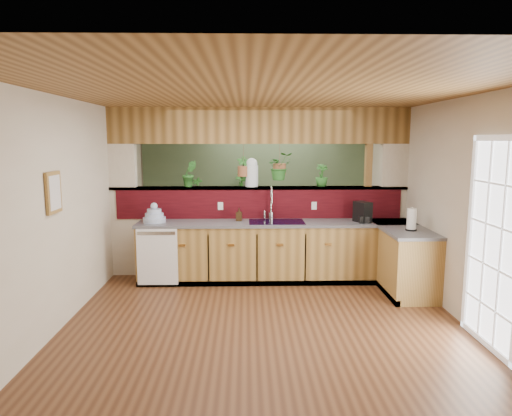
{
  "coord_description": "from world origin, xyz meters",
  "views": [
    {
      "loc": [
        -0.2,
        -5.71,
        2.11
      ],
      "look_at": [
        -0.06,
        0.7,
        1.15
      ],
      "focal_mm": 32.0,
      "sensor_mm": 36.0,
      "label": 1
    }
  ],
  "objects_px": {
    "dish_stack": "(154,216)",
    "coffee_maker": "(363,213)",
    "glass_jar": "(252,172)",
    "shelving_console": "(225,221)",
    "paper_towel": "(412,220)",
    "soap_dispenser": "(239,214)",
    "faucet": "(271,202)"
  },
  "relations": [
    {
      "from": "faucet",
      "to": "dish_stack",
      "type": "relative_size",
      "value": 1.56
    },
    {
      "from": "dish_stack",
      "to": "glass_jar",
      "type": "bearing_deg",
      "value": 14.24
    },
    {
      "from": "soap_dispenser",
      "to": "shelving_console",
      "type": "bearing_deg",
      "value": 98.17
    },
    {
      "from": "glass_jar",
      "to": "paper_towel",
      "type": "bearing_deg",
      "value": -26.67
    },
    {
      "from": "faucet",
      "to": "paper_towel",
      "type": "height_order",
      "value": "faucet"
    },
    {
      "from": "dish_stack",
      "to": "glass_jar",
      "type": "relative_size",
      "value": 0.76
    },
    {
      "from": "dish_stack",
      "to": "glass_jar",
      "type": "distance_m",
      "value": 1.62
    },
    {
      "from": "paper_towel",
      "to": "shelving_console",
      "type": "xyz_separation_m",
      "value": [
        -2.65,
        2.97,
        -0.55
      ]
    },
    {
      "from": "faucet",
      "to": "coffee_maker",
      "type": "height_order",
      "value": "faucet"
    },
    {
      "from": "coffee_maker",
      "to": "shelving_console",
      "type": "distance_m",
      "value": 3.22
    },
    {
      "from": "soap_dispenser",
      "to": "coffee_maker",
      "type": "xyz_separation_m",
      "value": [
        1.83,
        -0.15,
        0.04
      ]
    },
    {
      "from": "dish_stack",
      "to": "coffee_maker",
      "type": "height_order",
      "value": "coffee_maker"
    },
    {
      "from": "faucet",
      "to": "paper_towel",
      "type": "bearing_deg",
      "value": -24.66
    },
    {
      "from": "soap_dispenser",
      "to": "glass_jar",
      "type": "height_order",
      "value": "glass_jar"
    },
    {
      "from": "soap_dispenser",
      "to": "paper_towel",
      "type": "height_order",
      "value": "paper_towel"
    },
    {
      "from": "coffee_maker",
      "to": "shelving_console",
      "type": "relative_size",
      "value": 0.21
    },
    {
      "from": "faucet",
      "to": "paper_towel",
      "type": "relative_size",
      "value": 1.63
    },
    {
      "from": "paper_towel",
      "to": "faucet",
      "type": "bearing_deg",
      "value": 155.34
    },
    {
      "from": "soap_dispenser",
      "to": "shelving_console",
      "type": "distance_m",
      "value": 2.26
    },
    {
      "from": "coffee_maker",
      "to": "glass_jar",
      "type": "height_order",
      "value": "glass_jar"
    },
    {
      "from": "dish_stack",
      "to": "shelving_console",
      "type": "height_order",
      "value": "dish_stack"
    },
    {
      "from": "soap_dispenser",
      "to": "shelving_console",
      "type": "relative_size",
      "value": 0.13
    },
    {
      "from": "coffee_maker",
      "to": "shelving_console",
      "type": "height_order",
      "value": "coffee_maker"
    },
    {
      "from": "shelving_console",
      "to": "coffee_maker",
      "type": "bearing_deg",
      "value": -43.6
    },
    {
      "from": "faucet",
      "to": "shelving_console",
      "type": "bearing_deg",
      "value": 110.6
    },
    {
      "from": "dish_stack",
      "to": "coffee_maker",
      "type": "xyz_separation_m",
      "value": [
        3.09,
        -0.07,
        0.05
      ]
    },
    {
      "from": "dish_stack",
      "to": "glass_jar",
      "type": "xyz_separation_m",
      "value": [
        1.45,
        0.37,
        0.62
      ]
    },
    {
      "from": "coffee_maker",
      "to": "faucet",
      "type": "bearing_deg",
      "value": 147.46
    },
    {
      "from": "dish_stack",
      "to": "paper_towel",
      "type": "xyz_separation_m",
      "value": [
        3.59,
        -0.71,
        0.05
      ]
    },
    {
      "from": "paper_towel",
      "to": "glass_jar",
      "type": "xyz_separation_m",
      "value": [
        -2.14,
        1.07,
        0.57
      ]
    },
    {
      "from": "paper_towel",
      "to": "glass_jar",
      "type": "distance_m",
      "value": 2.46
    },
    {
      "from": "glass_jar",
      "to": "shelving_console",
      "type": "xyz_separation_m",
      "value": [
        -0.51,
        1.9,
        -1.11
      ]
    }
  ]
}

